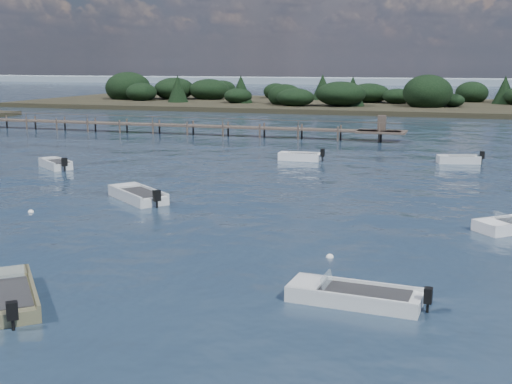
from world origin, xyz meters
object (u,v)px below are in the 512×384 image
(dinghy_mid_grey, at_px, (138,197))
(tender_far_white, at_px, (300,158))
(dinghy_mid_white_a, at_px, (354,298))
(tender_far_grey, at_px, (56,166))
(tender_far_grey_b, at_px, (458,161))
(jetty, at_px, (156,125))
(dinghy_near_olive, at_px, (9,298))

(dinghy_mid_grey, bearing_deg, tender_far_white, 73.64)
(dinghy_mid_white_a, relative_size, tender_far_grey, 1.27)
(tender_far_grey_b, distance_m, jetty, 35.93)
(jetty, bearing_deg, dinghy_mid_white_a, -56.74)
(dinghy_mid_white_a, height_order, dinghy_mid_grey, dinghy_mid_grey)
(tender_far_grey, height_order, dinghy_mid_grey, tender_far_grey)
(dinghy_near_olive, bearing_deg, dinghy_mid_grey, 102.98)
(dinghy_mid_white_a, xyz_separation_m, tender_far_grey, (-26.62, 21.38, 0.04))
(tender_far_grey_b, relative_size, jetty, 0.06)
(tender_far_grey, distance_m, dinghy_mid_grey, 14.60)
(dinghy_mid_grey, height_order, jetty, jetty)
(tender_far_white, xyz_separation_m, dinghy_mid_white_a, (9.54, -30.92, -0.04))
(tender_far_grey, relative_size, dinghy_mid_grey, 0.79)
(tender_far_grey_b, bearing_deg, dinghy_mid_white_a, -95.33)
(dinghy_mid_white_a, height_order, tender_far_grey, tender_far_grey)
(dinghy_near_olive, height_order, tender_far_grey_b, tender_far_grey_b)
(dinghy_mid_white_a, height_order, jetty, jetty)
(tender_far_white, xyz_separation_m, tender_far_grey_b, (12.65, 2.42, -0.01))
(dinghy_near_olive, bearing_deg, tender_far_grey_b, 68.87)
(tender_far_grey_b, height_order, jetty, jetty)
(tender_far_grey, distance_m, jetty, 25.25)
(dinghy_mid_white_a, distance_m, jetty, 55.41)
(dinghy_mid_white_a, distance_m, tender_far_grey, 34.14)
(dinghy_mid_white_a, xyz_separation_m, jetty, (-30.39, 46.33, 0.84))
(dinghy_near_olive, relative_size, tender_far_grey_b, 1.22)
(dinghy_near_olive, height_order, dinghy_mid_grey, dinghy_mid_grey)
(dinghy_near_olive, distance_m, jetty, 53.48)
(dinghy_near_olive, xyz_separation_m, dinghy_mid_grey, (-3.74, 16.24, 0.02))
(dinghy_mid_grey, xyz_separation_m, jetty, (-15.49, 33.66, 0.81))
(tender_far_white, distance_m, dinghy_mid_grey, 19.02)
(tender_far_white, bearing_deg, dinghy_mid_grey, -106.36)
(dinghy_mid_white_a, bearing_deg, tender_far_grey_b, 84.67)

